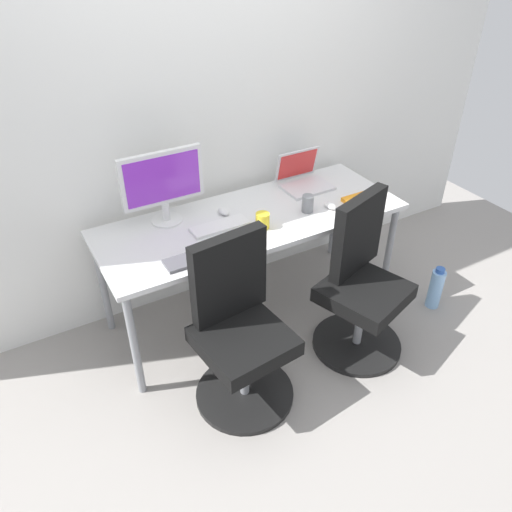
# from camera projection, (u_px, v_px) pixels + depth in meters

# --- Properties ---
(ground_plane) EXTENTS (5.28, 5.28, 0.00)m
(ground_plane) POSITION_uv_depth(u_px,v_px,m) (252.00, 309.00, 3.41)
(ground_plane) COLOR gray
(back_wall) EXTENTS (4.40, 0.04, 2.60)m
(back_wall) POSITION_uv_depth(u_px,v_px,m) (216.00, 100.00, 2.97)
(back_wall) COLOR white
(back_wall) RESTS_ON ground
(desk) EXTENTS (1.85, 0.69, 0.72)m
(desk) POSITION_uv_depth(u_px,v_px,m) (252.00, 225.00, 3.03)
(desk) COLOR silver
(desk) RESTS_ON ground
(office_chair_left) EXTENTS (0.54, 0.54, 0.94)m
(office_chair_left) POSITION_uv_depth(u_px,v_px,m) (239.00, 332.00, 2.62)
(office_chair_left) COLOR black
(office_chair_left) RESTS_ON ground
(office_chair_right) EXTENTS (0.56, 0.56, 0.94)m
(office_chair_right) POSITION_uv_depth(u_px,v_px,m) (360.00, 285.00, 2.94)
(office_chair_right) COLOR black
(office_chair_right) RESTS_ON ground
(water_bottle_on_floor) EXTENTS (0.09, 0.09, 0.31)m
(water_bottle_on_floor) POSITION_uv_depth(u_px,v_px,m) (436.00, 288.00, 3.36)
(water_bottle_on_floor) COLOR #8CBFF2
(water_bottle_on_floor) RESTS_ON ground
(desktop_monitor) EXTENTS (0.48, 0.18, 0.43)m
(desktop_monitor) POSITION_uv_depth(u_px,v_px,m) (163.00, 182.00, 2.82)
(desktop_monitor) COLOR silver
(desktop_monitor) RESTS_ON desk
(open_laptop) EXTENTS (0.31, 0.27, 0.22)m
(open_laptop) POSITION_uv_depth(u_px,v_px,m) (303.00, 178.00, 3.31)
(open_laptop) COLOR silver
(open_laptop) RESTS_ON desk
(keyboard_by_monitor) EXTENTS (0.34, 0.12, 0.02)m
(keyboard_by_monitor) POSITION_uv_depth(u_px,v_px,m) (196.00, 258.00, 2.64)
(keyboard_by_monitor) COLOR #515156
(keyboard_by_monitor) RESTS_ON desk
(keyboard_by_laptop) EXTENTS (0.34, 0.12, 0.02)m
(keyboard_by_laptop) POSITION_uv_depth(u_px,v_px,m) (220.00, 226.00, 2.90)
(keyboard_by_laptop) COLOR silver
(keyboard_by_laptop) RESTS_ON desk
(mouse_by_monitor) EXTENTS (0.06, 0.10, 0.03)m
(mouse_by_monitor) POSITION_uv_depth(u_px,v_px,m) (224.00, 211.00, 3.02)
(mouse_by_monitor) COLOR silver
(mouse_by_monitor) RESTS_ON desk
(mouse_by_laptop) EXTENTS (0.06, 0.10, 0.03)m
(mouse_by_laptop) POSITION_uv_depth(u_px,v_px,m) (330.00, 206.00, 3.08)
(mouse_by_laptop) COLOR silver
(mouse_by_laptop) RESTS_ON desk
(coffee_mug) EXTENTS (0.08, 0.08, 0.09)m
(coffee_mug) POSITION_uv_depth(u_px,v_px,m) (263.00, 221.00, 2.88)
(coffee_mug) COLOR yellow
(coffee_mug) RESTS_ON desk
(pen_cup) EXTENTS (0.07, 0.07, 0.10)m
(pen_cup) POSITION_uv_depth(u_px,v_px,m) (308.00, 204.00, 3.03)
(pen_cup) COLOR slate
(pen_cup) RESTS_ON desk
(notebook) EXTENTS (0.21, 0.15, 0.03)m
(notebook) POSITION_uv_depth(u_px,v_px,m) (362.00, 200.00, 3.14)
(notebook) COLOR orange
(notebook) RESTS_ON desk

